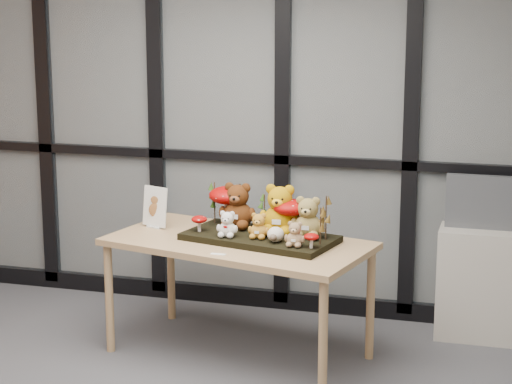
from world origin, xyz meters
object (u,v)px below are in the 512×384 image
(diorama_tray, at_px, (260,238))
(sign_holder, at_px, (155,209))
(bear_tan_back, at_px, (308,215))
(bear_beige_small, at_px, (295,233))
(monitor, at_px, (485,202))
(bear_small_yellow, at_px, (259,224))
(cabinet, at_px, (480,284))
(display_table, at_px, (238,252))
(bear_white_bow, at_px, (227,222))
(bear_brown_medium, at_px, (238,203))
(bear_pooh_yellow, at_px, (280,207))
(mushroom_front_left, at_px, (199,223))
(plush_cream_hedgehog, at_px, (276,234))
(mushroom_back_left, at_px, (228,204))
(mushroom_back_right, at_px, (291,215))
(mushroom_front_right, at_px, (311,240))

(diorama_tray, bearing_deg, sign_holder, -176.89)
(bear_tan_back, bearing_deg, bear_beige_small, -84.35)
(bear_tan_back, height_order, monitor, monitor)
(bear_small_yellow, relative_size, bear_beige_small, 1.05)
(diorama_tray, height_order, cabinet, diorama_tray)
(display_table, height_order, bear_small_yellow, bear_small_yellow)
(cabinet, bearing_deg, bear_tan_back, -146.43)
(bear_small_yellow, height_order, bear_white_bow, bear_white_bow)
(bear_brown_medium, distance_m, bear_tan_back, 0.48)
(bear_pooh_yellow, relative_size, sign_holder, 1.26)
(display_table, distance_m, bear_pooh_yellow, 0.36)
(sign_holder, bearing_deg, bear_beige_small, 0.74)
(mushroom_front_left, height_order, sign_holder, sign_holder)
(bear_pooh_yellow, distance_m, plush_cream_hedgehog, 0.22)
(bear_white_bow, height_order, mushroom_back_left, mushroom_back_left)
(cabinet, height_order, monitor, monitor)
(diorama_tray, relative_size, mushroom_back_right, 3.79)
(diorama_tray, height_order, bear_brown_medium, bear_brown_medium)
(bear_beige_small, bearing_deg, monitor, 54.37)
(mushroom_front_right, xyz_separation_m, cabinet, (0.90, 0.86, -0.45))
(display_table, xyz_separation_m, bear_brown_medium, (-0.05, 0.16, 0.26))
(mushroom_front_right, bearing_deg, bear_small_yellow, 159.82)
(diorama_tray, distance_m, monitor, 1.44)
(display_table, xyz_separation_m, bear_pooh_yellow, (0.23, 0.09, 0.27))
(bear_small_yellow, height_order, mushroom_front_right, bear_small_yellow)
(bear_pooh_yellow, relative_size, bear_beige_small, 2.06)
(bear_beige_small, bearing_deg, sign_holder, 175.30)
(diorama_tray, relative_size, bear_tan_back, 3.28)
(sign_holder, bearing_deg, plush_cream_hedgehog, 1.86)
(bear_tan_back, xyz_separation_m, plush_cream_hedgehog, (-0.16, -0.15, -0.09))
(display_table, bearing_deg, bear_small_yellow, -5.35)
(cabinet, bearing_deg, bear_beige_small, -139.63)
(sign_holder, distance_m, monitor, 2.04)
(bear_white_bow, bearing_deg, bear_brown_medium, 104.90)
(bear_white_bow, distance_m, mushroom_front_right, 0.54)
(plush_cream_hedgehog, height_order, monitor, monitor)
(mushroom_back_right, height_order, cabinet, mushroom_back_right)
(display_table, bearing_deg, sign_holder, 178.31)
(bear_brown_medium, xyz_separation_m, sign_holder, (-0.53, -0.01, -0.07))
(bear_beige_small, relative_size, cabinet, 0.22)
(bear_brown_medium, height_order, mushroom_front_right, bear_brown_medium)
(bear_brown_medium, distance_m, cabinet, 1.62)
(display_table, height_order, sign_holder, sign_holder)
(mushroom_back_right, distance_m, mushroom_front_left, 0.55)
(mushroom_front_left, distance_m, mushroom_front_right, 0.74)
(mushroom_back_right, bearing_deg, mushroom_back_left, 163.79)
(display_table, xyz_separation_m, mushroom_front_right, (0.48, -0.17, 0.15))
(bear_brown_medium, xyz_separation_m, mushroom_back_left, (-0.08, 0.05, -0.02))
(display_table, height_order, diorama_tray, diorama_tray)
(diorama_tray, relative_size, bear_white_bow, 5.18)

